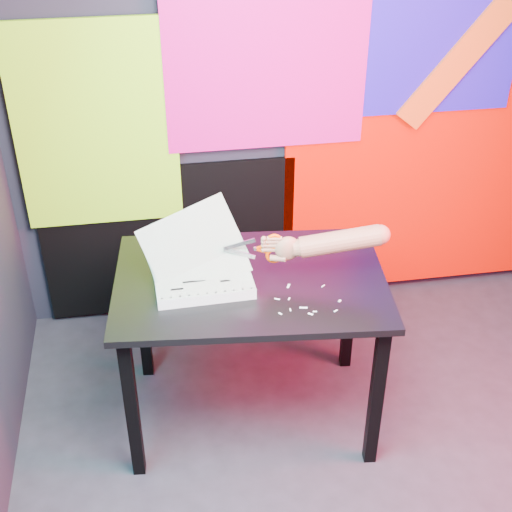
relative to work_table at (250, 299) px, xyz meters
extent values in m
cube|color=black|center=(0.46, -0.63, -0.65)|extent=(3.00, 3.00, 0.01)
cube|color=#20202C|center=(0.46, 0.87, 0.70)|extent=(3.00, 0.01, 2.70)
cube|color=#E20D00|center=(1.11, 0.84, 0.20)|extent=(1.60, 0.02, 1.60)
cube|color=#240FC2|center=(1.01, 0.83, 0.80)|extent=(0.85, 0.02, 0.75)
cube|color=#D60C81|center=(0.21, 0.82, 0.70)|extent=(0.95, 0.02, 0.80)
cube|color=#91ED1A|center=(-0.59, 0.83, 0.45)|extent=(0.75, 0.02, 1.00)
cube|color=#DE4715|center=(1.31, 0.81, 0.90)|extent=(0.91, 0.02, 1.11)
cube|color=black|center=(-0.29, 0.84, -0.20)|extent=(1.30, 0.02, 0.85)
cube|color=black|center=(-0.52, -0.26, -0.29)|extent=(0.05, 0.05, 0.72)
cube|color=black|center=(-0.46, 0.35, -0.29)|extent=(0.05, 0.05, 0.72)
cube|color=black|center=(0.46, -0.35, -0.29)|extent=(0.05, 0.05, 0.72)
cube|color=black|center=(0.52, 0.26, -0.29)|extent=(0.05, 0.05, 0.72)
cube|color=black|center=(0.00, 0.00, 0.09)|extent=(1.16, 0.83, 0.03)
cube|color=white|center=(-0.19, -0.01, 0.12)|extent=(0.39, 0.29, 0.05)
cube|color=white|center=(-0.19, -0.01, 0.15)|extent=(0.39, 0.29, 0.00)
cube|color=white|center=(-0.19, -0.01, 0.15)|extent=(0.39, 0.28, 0.12)
cube|color=white|center=(-0.20, 0.01, 0.18)|extent=(0.41, 0.27, 0.20)
cube|color=white|center=(-0.21, 0.02, 0.22)|extent=(0.43, 0.23, 0.28)
cube|color=white|center=(-0.22, 0.04, 0.27)|extent=(0.44, 0.20, 0.33)
cylinder|color=black|center=(-0.36, -0.14, 0.15)|extent=(0.01, 0.01, 0.00)
cylinder|color=black|center=(-0.33, -0.14, 0.15)|extent=(0.01, 0.01, 0.00)
cylinder|color=black|center=(-0.29, -0.14, 0.15)|extent=(0.01, 0.01, 0.00)
cylinder|color=black|center=(-0.26, -0.14, 0.15)|extent=(0.01, 0.01, 0.00)
cylinder|color=black|center=(-0.22, -0.14, 0.15)|extent=(0.01, 0.01, 0.00)
cylinder|color=black|center=(-0.19, -0.14, 0.15)|extent=(0.01, 0.01, 0.00)
cylinder|color=black|center=(-0.15, -0.13, 0.15)|extent=(0.01, 0.01, 0.00)
cylinder|color=black|center=(-0.12, -0.13, 0.15)|extent=(0.01, 0.01, 0.00)
cylinder|color=black|center=(-0.08, -0.13, 0.15)|extent=(0.01, 0.01, 0.00)
cylinder|color=black|center=(-0.05, -0.13, 0.15)|extent=(0.01, 0.01, 0.00)
cylinder|color=black|center=(-0.02, -0.13, 0.15)|extent=(0.01, 0.01, 0.00)
cylinder|color=black|center=(-0.37, 0.11, 0.15)|extent=(0.01, 0.01, 0.00)
cylinder|color=black|center=(-0.33, 0.12, 0.15)|extent=(0.01, 0.01, 0.00)
cylinder|color=black|center=(-0.30, 0.12, 0.15)|extent=(0.01, 0.01, 0.00)
cylinder|color=black|center=(-0.27, 0.12, 0.15)|extent=(0.01, 0.01, 0.00)
cylinder|color=black|center=(-0.23, 0.12, 0.15)|extent=(0.01, 0.01, 0.00)
cylinder|color=black|center=(-0.20, 0.12, 0.15)|extent=(0.01, 0.01, 0.00)
cylinder|color=black|center=(-0.16, 0.12, 0.15)|extent=(0.01, 0.01, 0.00)
cylinder|color=black|center=(-0.13, 0.12, 0.15)|extent=(0.01, 0.01, 0.00)
cylinder|color=black|center=(-0.09, 0.12, 0.15)|extent=(0.01, 0.01, 0.00)
cylinder|color=black|center=(-0.06, 0.12, 0.15)|extent=(0.01, 0.01, 0.00)
cylinder|color=black|center=(-0.02, 0.13, 0.15)|extent=(0.01, 0.01, 0.00)
cube|color=black|center=(-0.28, 0.04, 0.15)|extent=(0.07, 0.01, 0.00)
cube|color=black|center=(-0.17, 0.02, 0.15)|extent=(0.05, 0.01, 0.00)
cube|color=black|center=(-0.23, -0.05, 0.15)|extent=(0.09, 0.01, 0.00)
cube|color=black|center=(-0.11, -0.07, 0.15)|extent=(0.04, 0.01, 0.00)
cube|color=black|center=(-0.30, -0.09, 0.15)|extent=(0.05, 0.01, 0.00)
cube|color=silver|center=(-0.04, 0.00, 0.27)|extent=(0.13, 0.02, 0.06)
cube|color=silver|center=(-0.04, 0.00, 0.23)|extent=(0.13, 0.02, 0.06)
cylinder|color=silver|center=(0.02, -0.01, 0.25)|extent=(0.02, 0.01, 0.01)
cube|color=#E63800|center=(0.04, -0.01, 0.24)|extent=(0.05, 0.02, 0.02)
cube|color=#E63800|center=(0.04, -0.01, 0.26)|extent=(0.05, 0.02, 0.02)
torus|color=#E63800|center=(0.09, -0.02, 0.28)|extent=(0.07, 0.02, 0.07)
torus|color=#E63800|center=(0.09, -0.02, 0.22)|extent=(0.07, 0.02, 0.07)
ellipsoid|color=brown|center=(0.14, -0.03, 0.25)|extent=(0.10, 0.06, 0.11)
cylinder|color=brown|center=(0.09, -0.02, 0.25)|extent=(0.08, 0.03, 0.02)
cylinder|color=brown|center=(0.09, -0.02, 0.26)|extent=(0.07, 0.03, 0.02)
cylinder|color=brown|center=(0.09, -0.02, 0.28)|extent=(0.07, 0.03, 0.02)
cylinder|color=brown|center=(0.09, -0.02, 0.30)|extent=(0.06, 0.03, 0.02)
cylinder|color=brown|center=(0.11, -0.04, 0.21)|extent=(0.07, 0.05, 0.03)
cylinder|color=brown|center=(0.19, -0.04, 0.25)|extent=(0.07, 0.08, 0.07)
cylinder|color=brown|center=(0.35, -0.06, 0.28)|extent=(0.33, 0.14, 0.14)
sphere|color=brown|center=(0.50, -0.09, 0.31)|extent=(0.08, 0.08, 0.08)
cube|color=silver|center=(0.28, -0.10, 0.10)|extent=(0.02, 0.02, 0.00)
cube|color=silver|center=(0.19, -0.27, 0.10)|extent=(0.02, 0.02, 0.00)
cube|color=silver|center=(0.32, -0.21, 0.10)|extent=(0.02, 0.02, 0.00)
cube|color=silver|center=(0.14, -0.08, 0.10)|extent=(0.02, 0.03, 0.00)
cube|color=silver|center=(0.17, -0.23, 0.10)|extent=(0.03, 0.01, 0.00)
cube|color=silver|center=(0.29, -0.26, 0.10)|extent=(0.02, 0.01, 0.00)
cube|color=silver|center=(0.12, -0.23, 0.10)|extent=(0.01, 0.02, 0.00)
cube|color=silver|center=(0.21, -0.26, 0.10)|extent=(0.01, 0.01, 0.00)
cube|color=silver|center=(0.13, -0.16, 0.10)|extent=(0.01, 0.02, 0.00)
cube|color=silver|center=(0.08, -0.15, 0.10)|extent=(0.02, 0.02, 0.00)
cube|color=silver|center=(0.08, -0.25, 0.10)|extent=(0.01, 0.02, 0.00)
camera|label=1|loc=(-0.36, -2.34, 1.75)|focal=50.00mm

